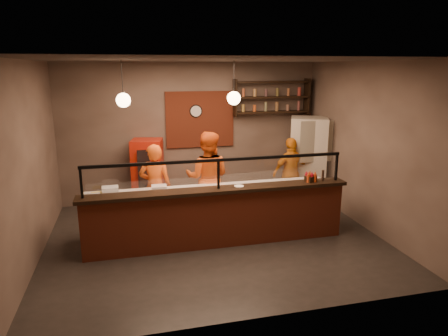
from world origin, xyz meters
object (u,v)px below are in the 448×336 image
object	(u,v)px
cook_left	(155,187)
fridge	(308,160)
wall_clock	(196,111)
pepper_mill	(323,175)
red_cooler	(148,173)
cook_mid	(208,178)
cook_right	(291,173)
condiment_caddy	(311,179)
pizza_dough	(256,187)

from	to	relation	value
cook_left	fridge	bearing A→B (deg)	-157.20
wall_clock	cook_left	world-z (taller)	wall_clock
fridge	wall_clock	bearing A→B (deg)	-173.58
cook_left	pepper_mill	bearing A→B (deg)	169.40
fridge	red_cooler	world-z (taller)	fridge
cook_mid	red_cooler	distance (m)	1.70
cook_right	red_cooler	size ratio (longest dim) A/B	1.03
cook_left	condiment_caddy	xyz separation A→B (m)	(2.73, -1.07, 0.27)
condiment_caddy	pepper_mill	size ratio (longest dim) A/B	0.98
wall_clock	fridge	bearing A→B (deg)	-17.24
cook_mid	cook_right	size ratio (longest dim) A/B	1.18
red_cooler	condiment_caddy	xyz separation A→B (m)	(2.79, -2.43, 0.35)
condiment_caddy	pizza_dough	bearing A→B (deg)	155.13
cook_mid	fridge	world-z (taller)	fridge
wall_clock	condiment_caddy	distance (m)	3.34
cook_left	pizza_dough	bearing A→B (deg)	169.19
cook_left	cook_right	xyz separation A→B (m)	(3.05, 0.57, -0.05)
fridge	red_cooler	xyz separation A→B (m)	(-3.67, 0.47, -0.22)
pepper_mill	red_cooler	bearing A→B (deg)	141.58
cook_left	red_cooler	size ratio (longest dim) A/B	1.10
fridge	pizza_dough	size ratio (longest dim) A/B	4.23
red_cooler	wall_clock	bearing A→B (deg)	26.44
cook_left	condiment_caddy	bearing A→B (deg)	167.41
cook_mid	pizza_dough	size ratio (longest dim) A/B	3.99
wall_clock	condiment_caddy	xyz separation A→B (m)	(1.63, -2.74, -0.99)
pizza_dough	condiment_caddy	world-z (taller)	condiment_caddy
red_cooler	pizza_dough	distance (m)	2.76
cook_mid	fridge	size ratio (longest dim) A/B	0.95
fridge	red_cooler	distance (m)	3.70
cook_mid	pizza_dough	distance (m)	1.07
pizza_dough	pepper_mill	world-z (taller)	pepper_mill
pizza_dough	pepper_mill	size ratio (longest dim) A/B	2.41
condiment_caddy	cook_right	bearing A→B (deg)	78.82
pizza_dough	cook_left	bearing A→B (deg)	160.38
pizza_dough	pepper_mill	bearing A→B (deg)	-19.09
fridge	condiment_caddy	bearing A→B (deg)	-90.26
cook_right	fridge	bearing A→B (deg)	-158.93
red_cooler	cook_mid	bearing A→B (deg)	-37.20
wall_clock	condiment_caddy	bearing A→B (deg)	-59.35
cook_right	pepper_mill	world-z (taller)	cook_right
wall_clock	cook_right	distance (m)	2.60
wall_clock	red_cooler	world-z (taller)	wall_clock
pepper_mill	condiment_caddy	bearing A→B (deg)	-175.56
red_cooler	cook_left	bearing A→B (deg)	-75.79
cook_right	red_cooler	bearing A→B (deg)	-24.42
wall_clock	pizza_dough	xyz separation A→B (m)	(0.72, -2.32, -1.19)
cook_left	cook_mid	bearing A→B (deg)	-166.15
cook_right	condiment_caddy	bearing A→B (deg)	68.76
fridge	pepper_mill	size ratio (longest dim) A/B	10.18
wall_clock	pepper_mill	bearing A→B (deg)	-55.43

